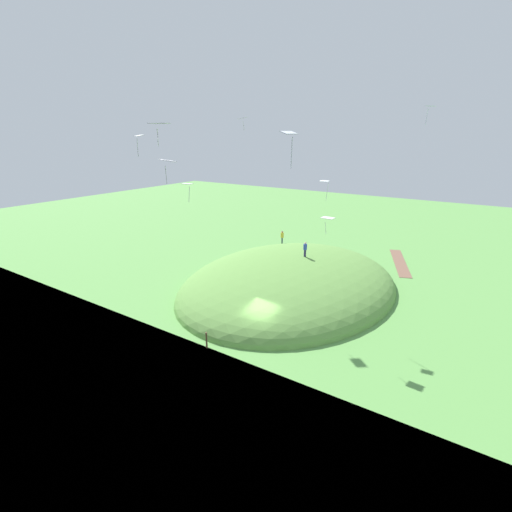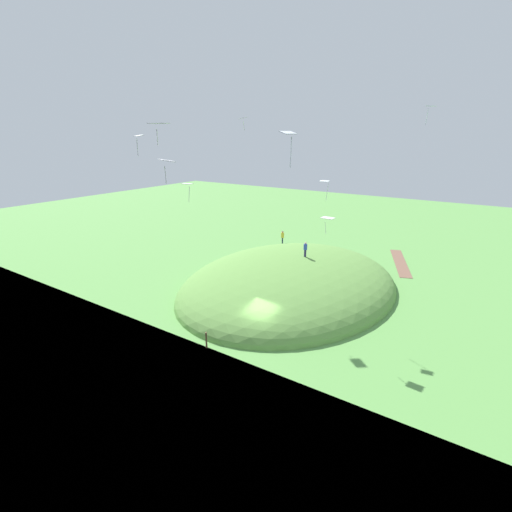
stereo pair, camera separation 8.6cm
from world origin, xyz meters
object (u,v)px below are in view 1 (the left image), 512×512
(kite_0, at_px, (328,218))
(kite_4, at_px, (289,136))
(kite_1, at_px, (167,161))
(kite_8, at_px, (430,107))
(kite_2, at_px, (159,124))
(kite_6, at_px, (139,137))
(kite_3, at_px, (187,185))
(mooring_post, at_px, (207,340))
(kite_7, at_px, (243,118))
(person_on_hilltop, at_px, (305,247))
(person_with_child, at_px, (282,236))
(kite_5, at_px, (325,183))

(kite_0, xyz_separation_m, kite_4, (-11.35, -2.48, 6.29))
(kite_1, bearing_deg, kite_8, -24.10)
(kite_2, xyz_separation_m, kite_6, (2.05, 4.12, -0.67))
(kite_2, relative_size, kite_3, 0.82)
(kite_8, xyz_separation_m, mooring_post, (-14.59, 11.41, -17.27))
(kite_1, xyz_separation_m, kite_4, (2.12, -5.94, 1.26))
(kite_4, relative_size, kite_7, 1.26)
(person_on_hilltop, height_order, person_with_child, person_on_hilltop)
(kite_0, xyz_separation_m, kite_6, (-10.95, 8.49, 6.19))
(person_on_hilltop, xyz_separation_m, kite_8, (-1.55, -11.01, 13.69))
(kite_3, relative_size, kite_6, 1.08)
(kite_5, relative_size, kite_6, 1.37)
(person_on_hilltop, distance_m, kite_3, 16.31)
(person_on_hilltop, height_order, kite_3, kite_3)
(kite_3, distance_m, kite_5, 11.88)
(person_with_child, bearing_deg, kite_3, 174.47)
(kite_5, bearing_deg, mooring_post, 159.89)
(kite_8, bearing_deg, mooring_post, 141.97)
(kite_5, height_order, kite_7, kite_7)
(kite_1, bearing_deg, kite_3, 37.98)
(person_with_child, bearing_deg, kite_8, -128.82)
(kite_5, distance_m, kite_6, 16.16)
(kite_4, bearing_deg, kite_7, 41.29)
(kite_5, xyz_separation_m, kite_6, (-14.20, 6.70, 3.80))
(person_on_hilltop, bearing_deg, kite_1, -127.69)
(kite_2, bearing_deg, kite_3, 35.21)
(kite_7, bearing_deg, kite_1, -156.57)
(kite_4, relative_size, kite_6, 1.28)
(kite_1, distance_m, kite_7, 19.33)
(kite_3, bearing_deg, kite_6, -169.88)
(person_with_child, height_order, mooring_post, person_with_child)
(person_on_hilltop, distance_m, kite_2, 24.19)
(person_on_hilltop, relative_size, kite_4, 0.98)
(kite_0, bearing_deg, kite_7, 69.83)
(kite_0, bearing_deg, kite_3, 121.98)
(kite_2, relative_size, kite_8, 0.81)
(kite_4, relative_size, kite_8, 1.18)
(kite_3, height_order, mooring_post, kite_3)
(kite_1, relative_size, kite_6, 0.95)
(kite_2, xyz_separation_m, kite_5, (16.25, -2.57, -4.47))
(kite_3, height_order, kite_7, kite_7)
(kite_0, distance_m, kite_8, 11.81)
(person_on_hilltop, relative_size, kite_7, 1.23)
(kite_0, height_order, kite_4, kite_4)
(person_on_hilltop, relative_size, person_with_child, 0.96)
(kite_4, relative_size, mooring_post, 1.24)
(kite_2, height_order, kite_7, kite_7)
(kite_6, height_order, kite_8, kite_8)
(kite_3, xyz_separation_m, kite_6, (-5.08, -0.91, 3.57))
(person_with_child, xyz_separation_m, mooring_post, (-22.95, -6.27, -2.43))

